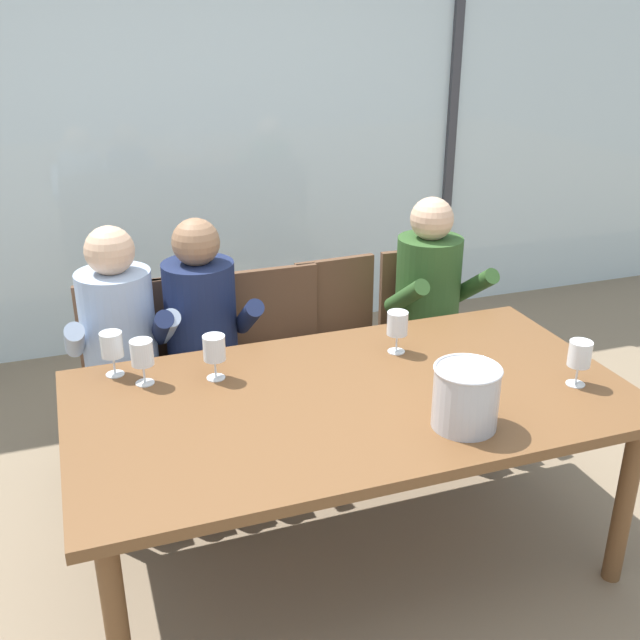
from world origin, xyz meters
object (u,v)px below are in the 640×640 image
person_olive_shirt (435,303)px  wine_glass_spare_empty (112,347)px  chair_near_window_right (424,322)px  person_pale_blue_shirt (122,346)px  chair_left_of_center (196,355)px  wine_glass_near_bucket (580,356)px  wine_glass_by_left_taster (397,325)px  chair_right_of_center (343,334)px  ice_bucket_primary (466,396)px  dining_table (352,411)px  wine_glass_by_right_taster (142,354)px  chair_near_curtain (128,365)px  person_navy_polo (205,335)px  wine_glass_center_pour (214,350)px  chair_center (282,346)px

person_olive_shirt → wine_glass_spare_empty: 1.61m
chair_near_window_right → person_pale_blue_shirt: bearing=-170.8°
chair_left_of_center → person_pale_blue_shirt: (-0.34, -0.16, 0.17)m
wine_glass_near_bucket → wine_glass_spare_empty: bearing=158.0°
person_olive_shirt → wine_glass_by_left_taster: 0.74m
chair_right_of_center → person_olive_shirt: person_olive_shirt is taller
wine_glass_by_left_taster → wine_glass_near_bucket: bearing=-43.1°
person_pale_blue_shirt → ice_bucket_primary: size_ratio=5.28×
chair_right_of_center → chair_near_window_right: bearing=-3.1°
dining_table → wine_glass_by_right_taster: size_ratio=11.59×
wine_glass_near_bucket → chair_near_curtain: bearing=142.1°
person_olive_shirt → wine_glass_by_right_taster: bearing=-165.2°
chair_near_curtain → dining_table: bearing=-48.7°
chair_near_curtain → wine_glass_near_bucket: 1.96m
person_navy_polo → person_olive_shirt: size_ratio=1.00×
ice_bucket_primary → wine_glass_near_bucket: (0.54, 0.12, 0.01)m
chair_right_of_center → person_olive_shirt: size_ratio=0.73×
ice_bucket_primary → person_olive_shirt: bearing=66.6°
chair_right_of_center → ice_bucket_primary: bearing=-96.1°
wine_glass_center_pour → ice_bucket_primary: bearing=-40.7°
wine_glass_near_bucket → wine_glass_by_right_taster: same height
ice_bucket_primary → wine_glass_spare_empty: size_ratio=1.30×
ice_bucket_primary → wine_glass_spare_empty: ice_bucket_primary is taller
chair_near_window_right → person_olive_shirt: 0.24m
chair_left_of_center → wine_glass_near_bucket: size_ratio=5.02×
person_pale_blue_shirt → wine_glass_near_bucket: person_pale_blue_shirt is taller
person_pale_blue_shirt → chair_center: bearing=7.6°
wine_glass_center_pour → wine_glass_by_right_taster: 0.26m
chair_right_of_center → wine_glass_near_bucket: wine_glass_near_bucket is taller
chair_right_of_center → person_olive_shirt: (0.42, -0.16, 0.17)m
dining_table → wine_glass_center_pour: size_ratio=11.59×
dining_table → person_pale_blue_shirt: person_pale_blue_shirt is taller
wine_glass_center_pour → chair_center: bearing=55.5°
person_navy_polo → wine_glass_center_pour: size_ratio=6.85×
wine_glass_near_bucket → wine_glass_by_right_taster: bearing=160.3°
person_navy_polo → person_olive_shirt: bearing=0.3°
person_navy_polo → wine_glass_by_left_taster: bearing=-38.6°
ice_bucket_primary → wine_glass_by_left_taster: (0.03, 0.59, 0.01)m
chair_center → ice_bucket_primary: bearing=-78.6°
wine_glass_by_left_taster → wine_glass_by_right_taster: (-0.99, 0.06, 0.00)m
person_pale_blue_shirt → wine_glass_spare_empty: (-0.06, -0.38, 0.17)m
wine_glass_near_bucket → chair_center: bearing=124.6°
chair_right_of_center → ice_bucket_primary: ice_bucket_primary is taller
chair_right_of_center → chair_center: bearing=-177.0°
chair_near_window_right → person_pale_blue_shirt: (-1.53, -0.16, 0.17)m
person_olive_shirt → wine_glass_center_pour: (-1.20, -0.53, 0.17)m
person_olive_shirt → ice_bucket_primary: (-0.49, -1.14, 0.17)m
wine_glass_by_right_taster → wine_glass_by_left_taster: bearing=-3.6°
person_pale_blue_shirt → wine_glass_by_right_taster: size_ratio=6.85×
chair_near_curtain → wine_glass_center_pour: bearing=-63.1°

